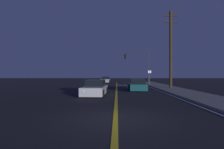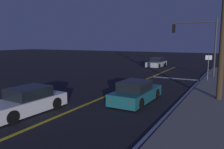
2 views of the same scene
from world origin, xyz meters
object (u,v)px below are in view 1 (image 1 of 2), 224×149
car_following_oncoming_silver (106,80)px  street_sign_corner (150,75)px  car_lead_oncoming_white (95,88)px  utility_pole_right (171,49)px  car_parked_curb_teal (137,85)px  traffic_signal_near_right (140,62)px

car_following_oncoming_silver → street_sign_corner: 12.83m
car_lead_oncoming_white → street_sign_corner: 16.33m
car_following_oncoming_silver → utility_pole_right: utility_pole_right is taller
car_parked_curb_teal → car_following_oncoming_silver: 20.29m
street_sign_corner → car_lead_oncoming_white: bearing=-116.9°
car_following_oncoming_silver → street_sign_corner: street_sign_corner is taller
car_parked_curb_teal → utility_pole_right: 6.91m
utility_pole_right → street_sign_corner: 8.07m
traffic_signal_near_right → car_parked_curb_teal: bearing=81.5°
street_sign_corner → car_following_oncoming_silver: bearing=128.8°
utility_pole_right → street_sign_corner: bearing=101.0°
car_parked_curb_teal → traffic_signal_near_right: (1.87, 12.54, 3.50)m
traffic_signal_near_right → utility_pole_right: (2.67, -9.97, 1.03)m
car_lead_oncoming_white → car_parked_curb_teal: bearing=-129.2°
car_parked_curb_teal → car_lead_oncoming_white: size_ratio=0.98×
street_sign_corner → utility_pole_right: bearing=-79.0°
car_parked_curb_teal → street_sign_corner: 10.29m
car_following_oncoming_silver → street_sign_corner: bearing=130.8°
car_parked_curb_teal → car_following_oncoming_silver: size_ratio=1.04×
car_parked_curb_teal → utility_pole_right: utility_pole_right is taller
car_lead_oncoming_white → car_following_oncoming_silver: bearing=-86.2°
car_parked_curb_teal → car_lead_oncoming_white: same height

